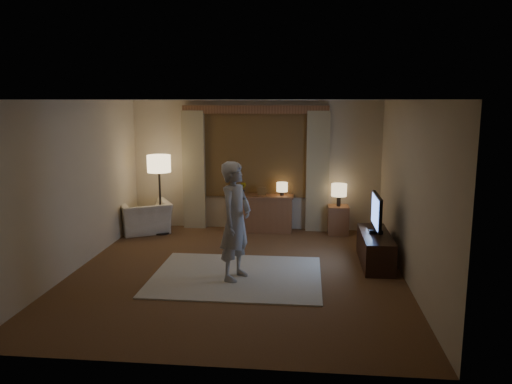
# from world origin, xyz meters

# --- Properties ---
(room) EXTENTS (5.04, 5.54, 2.64)m
(room) POSITION_xyz_m (0.00, 0.50, 1.33)
(room) COLOR brown
(room) RESTS_ON ground
(rug) EXTENTS (2.50, 2.00, 0.02)m
(rug) POSITION_xyz_m (0.02, -0.18, 0.01)
(rug) COLOR beige
(rug) RESTS_ON floor
(sideboard) EXTENTS (1.20, 0.40, 0.70)m
(sideboard) POSITION_xyz_m (0.16, 2.50, 0.35)
(sideboard) COLOR brown
(sideboard) RESTS_ON floor
(picture_frame) EXTENTS (0.16, 0.02, 0.20)m
(picture_frame) POSITION_xyz_m (0.16, 2.50, 0.80)
(picture_frame) COLOR brown
(picture_frame) RESTS_ON sideboard
(plant) EXTENTS (0.17, 0.13, 0.30)m
(plant) POSITION_xyz_m (-0.24, 2.50, 0.85)
(plant) COLOR #999999
(plant) RESTS_ON sideboard
(table_lamp_sideboard) EXTENTS (0.22, 0.22, 0.30)m
(table_lamp_sideboard) POSITION_xyz_m (0.56, 2.50, 0.90)
(table_lamp_sideboard) COLOR black
(table_lamp_sideboard) RESTS_ON sideboard
(floor_lamp) EXTENTS (0.45, 0.45, 1.56)m
(floor_lamp) POSITION_xyz_m (-1.81, 2.12, 1.31)
(floor_lamp) COLOR black
(floor_lamp) RESTS_ON floor
(armchair) EXTENTS (1.23, 1.19, 0.62)m
(armchair) POSITION_xyz_m (-2.15, 2.16, 0.31)
(armchair) COLOR #F2E5C7
(armchair) RESTS_ON floor
(side_table) EXTENTS (0.40, 0.40, 0.56)m
(side_table) POSITION_xyz_m (1.67, 2.45, 0.28)
(side_table) COLOR brown
(side_table) RESTS_ON floor
(table_lamp_side) EXTENTS (0.30, 0.30, 0.44)m
(table_lamp_side) POSITION_xyz_m (1.67, 2.45, 0.87)
(table_lamp_side) COLOR black
(table_lamp_side) RESTS_ON side_table
(tv_stand) EXTENTS (0.45, 1.40, 0.50)m
(tv_stand) POSITION_xyz_m (2.15, 0.65, 0.25)
(tv_stand) COLOR black
(tv_stand) RESTS_ON floor
(tv) EXTENTS (0.21, 0.87, 0.63)m
(tv) POSITION_xyz_m (2.15, 0.65, 0.85)
(tv) COLOR black
(tv) RESTS_ON tv_stand
(person) EXTENTS (0.61, 0.74, 1.73)m
(person) POSITION_xyz_m (0.02, -0.29, 0.88)
(person) COLOR #AFA8A1
(person) RESTS_ON rug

